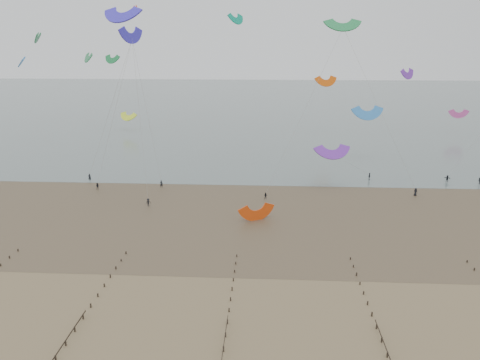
% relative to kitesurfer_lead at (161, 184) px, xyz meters
% --- Properties ---
extents(ground, '(500.00, 500.00, 0.00)m').
position_rel_kitesurfer_lead_xyz_m(ground, '(15.91, -47.28, -0.90)').
color(ground, brown).
rests_on(ground, ground).
extents(sea_and_shore, '(500.00, 665.00, 0.03)m').
position_rel_kitesurfer_lead_xyz_m(sea_and_shore, '(11.83, -12.88, -0.89)').
color(sea_and_shore, '#475654').
rests_on(sea_and_shore, ground).
extents(kitesurfer_lead, '(0.66, 0.43, 1.79)m').
position_rel_kitesurfer_lead_xyz_m(kitesurfer_lead, '(0.00, 0.00, 0.00)').
color(kitesurfer_lead, black).
rests_on(kitesurfer_lead, ground).
extents(kitesurfers, '(95.04, 22.85, 1.83)m').
position_rel_kitesurfer_lead_xyz_m(kitesurfers, '(33.88, 0.30, -0.06)').
color(kitesurfers, black).
rests_on(kitesurfers, ground).
extents(grounded_kite, '(7.86, 7.25, 3.47)m').
position_rel_kitesurfer_lead_xyz_m(grounded_kite, '(22.72, -19.39, -0.90)').
color(grounded_kite, '#DD420D').
rests_on(grounded_kite, ground).
extents(kites_airborne, '(229.71, 127.74, 45.34)m').
position_rel_kitesurfer_lead_xyz_m(kites_airborne, '(-3.98, 43.39, 19.79)').
color(kites_airborne, '#009772').
rests_on(kites_airborne, ground).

